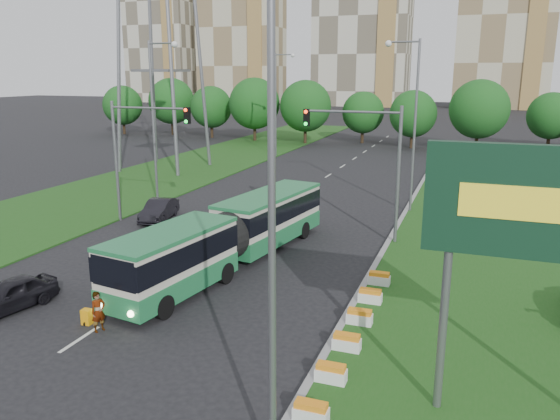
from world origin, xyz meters
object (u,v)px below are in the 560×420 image
at_px(billboard, 544,217).
at_px(car_left_near, 10,295).
at_px(traffic_mast_median, 371,152).
at_px(articulated_bus, 229,235).
at_px(traffic_mast_left, 136,143).
at_px(shopping_trolley, 87,317).
at_px(pedestrian, 98,312).
at_px(car_left_far, 159,210).

relative_size(billboard, car_left_near, 2.01).
height_order(traffic_mast_median, articulated_bus, traffic_mast_median).
relative_size(traffic_mast_left, shopping_trolley, 12.65).
height_order(car_left_near, pedestrian, pedestrian).
bearing_deg(car_left_far, traffic_mast_median, -12.03).
bearing_deg(traffic_mast_left, car_left_near, -78.29).
height_order(pedestrian, shopping_trolley, pedestrian).
xyz_separation_m(billboard, car_left_near, (-19.77, 1.20, -5.49)).
xyz_separation_m(traffic_mast_median, car_left_near, (-12.29, -14.80, -4.67)).
distance_m(car_left_far, pedestrian, 16.56).
height_order(articulated_bus, car_left_near, articulated_bus).
relative_size(billboard, traffic_mast_median, 1.00).
xyz_separation_m(traffic_mast_left, articulated_bus, (9.21, -5.58, -3.71)).
bearing_deg(traffic_mast_left, pedestrian, -61.60).
distance_m(articulated_bus, car_left_far, 10.63).
bearing_deg(pedestrian, shopping_trolley, 92.54).
xyz_separation_m(car_left_far, shopping_trolley, (5.94, -14.80, -0.39)).
xyz_separation_m(traffic_mast_median, pedestrian, (-7.50, -15.16, -4.54)).
distance_m(traffic_mast_median, car_left_far, 15.02).
bearing_deg(billboard, shopping_trolley, 175.81).
bearing_deg(articulated_bus, traffic_mast_left, 157.66).
xyz_separation_m(articulated_bus, car_left_near, (-6.34, -8.22, -0.96)).
bearing_deg(pedestrian, car_left_near, 108.50).
height_order(billboard, pedestrian, billboard).
distance_m(billboard, car_left_far, 27.53).
relative_size(articulated_bus, car_left_near, 4.10).
distance_m(car_left_near, pedestrian, 4.81).
bearing_deg(billboard, traffic_mast_left, 146.45).
xyz_separation_m(traffic_mast_left, car_left_far, (0.87, 0.95, -4.65)).
distance_m(pedestrian, shopping_trolley, 1.03).
bearing_deg(shopping_trolley, pedestrian, -22.38).
bearing_deg(shopping_trolley, traffic_mast_left, 113.95).
height_order(traffic_mast_median, car_left_far, traffic_mast_median).
distance_m(articulated_bus, shopping_trolley, 8.71).
xyz_separation_m(articulated_bus, pedestrian, (-1.55, -8.58, -0.83)).
height_order(billboard, articulated_bus, billboard).
height_order(billboard, car_left_far, billboard).
relative_size(car_left_near, shopping_trolley, 6.28).
bearing_deg(pedestrian, car_left_far, 46.87).
distance_m(traffic_mast_median, pedestrian, 17.51).
distance_m(traffic_mast_left, shopping_trolley, 16.23).
bearing_deg(car_left_far, billboard, -48.47).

